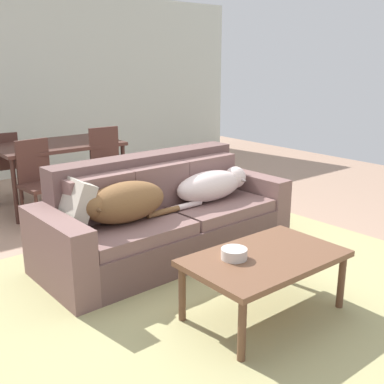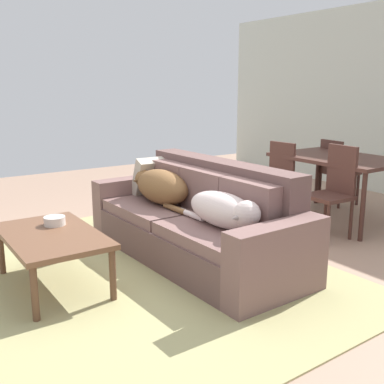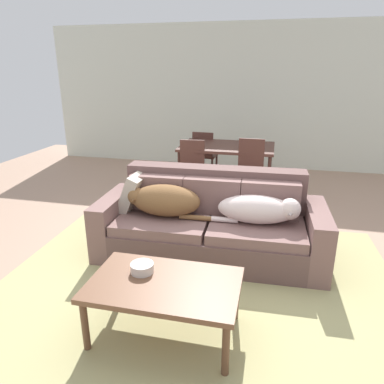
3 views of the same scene
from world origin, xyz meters
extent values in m
plane|color=tan|center=(0.00, 0.00, 0.00)|extent=(10.00, 10.00, 0.00)
cube|color=tan|center=(-0.02, -0.66, 0.01)|extent=(3.71, 3.48, 0.01)
cube|color=brown|center=(-0.02, 0.16, 0.16)|extent=(1.93, 0.96, 0.33)
cube|color=#795854|center=(-0.50, 0.15, 0.38)|extent=(0.95, 0.89, 0.10)
cube|color=#795854|center=(0.45, 0.18, 0.38)|extent=(0.95, 0.89, 0.10)
cube|color=brown|center=(-0.03, 0.49, 0.65)|extent=(1.91, 0.30, 0.45)
cube|color=#795854|center=(-0.62, 0.29, 0.62)|extent=(0.59, 0.18, 0.37)
cube|color=#795854|center=(-0.03, 0.30, 0.62)|extent=(0.59, 0.18, 0.37)
cube|color=#795854|center=(0.56, 0.32, 0.62)|extent=(0.59, 0.18, 0.37)
cube|color=#795854|center=(-1.07, 0.13, 0.30)|extent=(0.23, 0.91, 0.59)
cube|color=#795854|center=(1.03, 0.20, 0.30)|extent=(0.23, 0.91, 0.59)
ellipsoid|color=brown|center=(-0.48, 0.12, 0.60)|extent=(0.73, 0.37, 0.33)
sphere|color=brown|center=(-0.78, 0.09, 0.63)|extent=(0.18, 0.18, 0.18)
cone|color=brown|center=(-0.78, 0.01, 0.62)|extent=(0.09, 0.10, 0.08)
cylinder|color=brown|center=(-0.15, 0.06, 0.46)|extent=(0.32, 0.06, 0.05)
ellipsoid|color=silver|center=(0.44, 0.15, 0.57)|extent=(0.76, 0.33, 0.28)
sphere|color=silver|center=(0.75, 0.14, 0.61)|extent=(0.21, 0.21, 0.21)
cone|color=#AA9995|center=(0.76, 0.04, 0.60)|extent=(0.10, 0.12, 0.09)
cylinder|color=silver|center=(0.10, 0.07, 0.46)|extent=(0.34, 0.06, 0.05)
cube|color=#BAAE9C|center=(-0.88, 0.25, 0.62)|extent=(0.28, 0.41, 0.42)
cube|color=brown|center=(-0.13, -1.07, 0.42)|extent=(1.07, 0.66, 0.04)
cylinder|color=brown|center=(-0.61, -1.35, 0.20)|extent=(0.05, 0.05, 0.40)
cylinder|color=brown|center=(0.36, -1.35, 0.20)|extent=(0.05, 0.05, 0.40)
cylinder|color=brown|center=(-0.61, -0.79, 0.20)|extent=(0.05, 0.05, 0.40)
cylinder|color=brown|center=(0.36, -0.79, 0.20)|extent=(0.05, 0.05, 0.40)
cylinder|color=silver|center=(-0.32, -0.98, 0.48)|extent=(0.17, 0.17, 0.07)
cube|color=#4B2C24|center=(-0.14, 2.28, 0.73)|extent=(1.42, 0.94, 0.04)
cylinder|color=#40251F|center=(-0.80, 1.86, 0.35)|extent=(0.05, 0.05, 0.71)
cylinder|color=#40251F|center=(0.52, 1.86, 0.35)|extent=(0.05, 0.05, 0.71)
cylinder|color=#40251F|center=(-0.80, 2.70, 0.35)|extent=(0.05, 0.05, 0.71)
cube|color=#4B2C24|center=(-0.58, 1.65, 0.42)|extent=(0.44, 0.44, 0.04)
cube|color=#4B2C24|center=(-0.59, 1.83, 0.67)|extent=(0.36, 0.07, 0.46)
cylinder|color=#442720|center=(-0.73, 1.46, 0.20)|extent=(0.04, 0.04, 0.40)
cylinder|color=#442720|center=(-0.39, 1.49, 0.20)|extent=(0.04, 0.04, 0.40)
cylinder|color=#442720|center=(-0.76, 1.80, 0.20)|extent=(0.04, 0.04, 0.40)
cylinder|color=#442720|center=(-0.42, 1.83, 0.20)|extent=(0.04, 0.04, 0.40)
cube|color=#4B2C24|center=(0.25, 1.65, 0.44)|extent=(0.41, 0.41, 0.04)
cube|color=#4B2C24|center=(0.26, 1.83, 0.71)|extent=(0.36, 0.05, 0.50)
cylinder|color=#442720|center=(0.08, 1.49, 0.21)|extent=(0.04, 0.04, 0.42)
cylinder|color=#442720|center=(0.42, 1.48, 0.21)|extent=(0.04, 0.04, 0.42)
cylinder|color=#442720|center=(0.09, 1.83, 0.21)|extent=(0.04, 0.04, 0.42)
cylinder|color=#442720|center=(0.43, 1.82, 0.21)|extent=(0.04, 0.04, 0.42)
cube|color=#4B2C24|center=(-0.61, 2.91, 0.43)|extent=(0.43, 0.43, 0.04)
cube|color=#4B2C24|center=(-0.62, 2.73, 0.66)|extent=(0.36, 0.06, 0.41)
cylinder|color=#442720|center=(-0.43, 3.07, 0.21)|extent=(0.04, 0.04, 0.41)
cylinder|color=#442720|center=(-0.77, 3.09, 0.21)|extent=(0.04, 0.04, 0.41)
cylinder|color=#442720|center=(-0.45, 2.73, 0.21)|extent=(0.04, 0.04, 0.41)
cylinder|color=#442720|center=(-0.79, 2.75, 0.21)|extent=(0.04, 0.04, 0.41)
camera|label=1|loc=(-2.29, -2.99, 1.69)|focal=43.34mm
camera|label=2|loc=(3.31, -2.08, 1.55)|focal=43.61mm
camera|label=3|loc=(0.56, -3.14, 1.87)|focal=33.26mm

